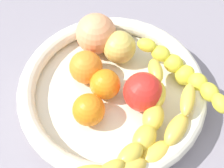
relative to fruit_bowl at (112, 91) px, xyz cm
name	(u,v)px	position (x,y,z in cm)	size (l,w,h in cm)	color
kitchen_counter	(112,102)	(0.00, 0.00, -4.18)	(120.00, 120.00, 3.00)	gray
fruit_bowl	(112,91)	(0.00, 0.00, 0.00)	(34.03, 34.03, 5.20)	silver
banana_draped_left	(151,147)	(-7.24, -10.93, 2.47)	(23.95, 13.06, 5.67)	yellow
banana_draped_right	(144,124)	(-4.23, -8.33, 2.59)	(24.86, 7.94, 5.06)	yellow
banana_arching_top	(184,73)	(8.17, -10.33, 2.62)	(9.32, 19.92, 5.96)	yellow
orange_front	(86,67)	(0.86, 5.92, 2.45)	(6.13, 6.13, 6.13)	orange
orange_mid_left	(89,110)	(-6.28, 1.02, 2.19)	(5.60, 5.60, 5.60)	orange
orange_mid_right	(105,84)	(-0.51, 1.10, 2.14)	(5.51, 5.51, 5.51)	orange
apple_yellow	(119,47)	(7.84, 2.71, 2.55)	(6.32, 6.32, 6.32)	#DDBE56
peach_blush	(96,34)	(8.04, 7.95, 3.33)	(7.89, 7.89, 7.89)	#F9A16A
tomato_red	(143,92)	(0.90, -5.57, 2.84)	(6.92, 6.92, 6.92)	red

